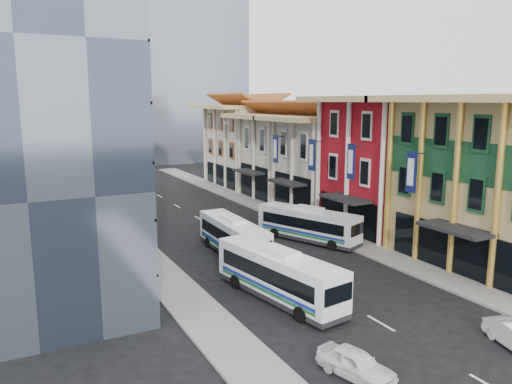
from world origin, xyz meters
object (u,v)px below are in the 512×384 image
sedan_left (356,364)px  bus_left_near (279,274)px  shophouse_tan (496,186)px  bus_right (308,224)px  office_tower (7,56)px  bus_left_far (233,236)px

sedan_left → bus_left_near: bearing=66.0°
shophouse_tan → bus_right: shophouse_tan is taller
office_tower → bus_left_far: size_ratio=3.13×
shophouse_tan → office_tower: 35.19m
bus_right → sedan_left: size_ratio=2.56×
shophouse_tan → bus_right: bearing=126.0°
shophouse_tan → bus_left_far: (-16.00, 11.05, -4.46)m
bus_right → sedan_left: bearing=-140.0°
office_tower → bus_left_near: size_ratio=2.95×
bus_left_far → sedan_left: size_ratio=2.55×
shophouse_tan → office_tower: size_ratio=0.47×
bus_left_far → shophouse_tan: bearing=-33.3°
office_tower → bus_left_far: office_tower is taller
bus_left_near → office_tower: bearing=128.8°
bus_left_far → sedan_left: 18.96m
office_tower → sedan_left: 28.78m
bus_left_far → sedan_left: bus_left_far is taller
shophouse_tan → sedan_left: shophouse_tan is taller
office_tower → bus_left_near: (13.70, -12.39, -13.37)m
shophouse_tan → office_tower: office_tower is taller
bus_left_near → bus_right: 13.40m
shophouse_tan → office_tower: (-31.00, 14.00, 9.00)m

